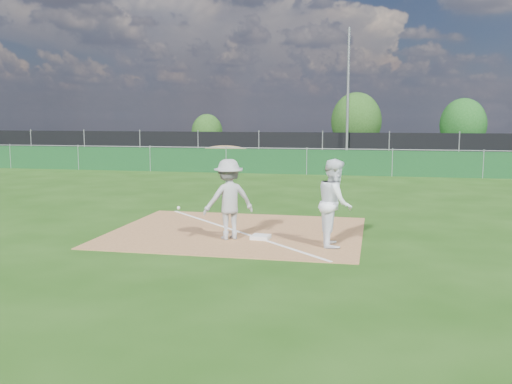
# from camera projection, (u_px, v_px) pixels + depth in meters

# --- Properties ---
(ground) EXTENTS (90.00, 90.00, 0.00)m
(ground) POSITION_uv_depth(u_px,v_px,m) (291.00, 187.00, 22.58)
(ground) COLOR #1A400D
(ground) RESTS_ON ground
(infield_dirt) EXTENTS (6.00, 5.00, 0.02)m
(infield_dirt) POSITION_uv_depth(u_px,v_px,m) (237.00, 232.00, 13.85)
(infield_dirt) COLOR #96653C
(infield_dirt) RESTS_ON ground
(foul_line) EXTENTS (5.01, 5.01, 0.01)m
(foul_line) POSITION_uv_depth(u_px,v_px,m) (237.00, 231.00, 13.85)
(foul_line) COLOR white
(foul_line) RESTS_ON infield_dirt
(green_fence) EXTENTS (44.00, 0.05, 1.20)m
(green_fence) POSITION_uv_depth(u_px,v_px,m) (307.00, 162.00, 27.35)
(green_fence) COLOR #0F3A19
(green_fence) RESTS_ON ground
(dirt_mound) EXTENTS (3.38, 2.60, 1.17)m
(dirt_mound) POSITION_uv_depth(u_px,v_px,m) (225.00, 156.00, 31.77)
(dirt_mound) COLOR olive
(dirt_mound) RESTS_ON ground
(black_fence) EXTENTS (46.00, 0.04, 1.80)m
(black_fence) POSITION_uv_depth(u_px,v_px,m) (322.00, 147.00, 35.07)
(black_fence) COLOR black
(black_fence) RESTS_ON ground
(parking_lot) EXTENTS (46.00, 9.00, 0.01)m
(parking_lot) POSITION_uv_depth(u_px,v_px,m) (329.00, 156.00, 40.03)
(parking_lot) COLOR black
(parking_lot) RESTS_ON ground
(light_pole) EXTENTS (0.16, 0.16, 8.00)m
(light_pole) POSITION_uv_depth(u_px,v_px,m) (348.00, 96.00, 34.05)
(light_pole) COLOR slate
(light_pole) RESTS_ON ground
(first_base) EXTENTS (0.44, 0.44, 0.08)m
(first_base) POSITION_uv_depth(u_px,v_px,m) (261.00, 237.00, 13.01)
(first_base) COLOR silver
(first_base) RESTS_ON infield_dirt
(play_at_first) EXTENTS (1.94, 1.21, 1.82)m
(play_at_first) POSITION_uv_depth(u_px,v_px,m) (229.00, 199.00, 12.91)
(play_at_first) COLOR #AAAAAD
(play_at_first) RESTS_ON infield_dirt
(runner) EXTENTS (0.84, 1.01, 1.90)m
(runner) POSITION_uv_depth(u_px,v_px,m) (335.00, 203.00, 12.27)
(runner) COLOR white
(runner) RESTS_ON ground
(car_left) EXTENTS (4.87, 3.11, 1.54)m
(car_left) POSITION_uv_depth(u_px,v_px,m) (218.00, 144.00, 40.88)
(car_left) COLOR #979A9E
(car_left) RESTS_ON parking_lot
(car_mid) EXTENTS (4.80, 2.17, 1.53)m
(car_mid) POSITION_uv_depth(u_px,v_px,m) (324.00, 145.00, 39.60)
(car_mid) COLOR black
(car_mid) RESTS_ON parking_lot
(car_right) EXTENTS (4.97, 2.99, 1.35)m
(car_right) POSITION_uv_depth(u_px,v_px,m) (407.00, 147.00, 39.34)
(car_right) COLOR black
(car_right) RESTS_ON parking_lot
(tree_left) EXTENTS (2.49, 2.49, 2.95)m
(tree_left) POSITION_uv_depth(u_px,v_px,m) (207.00, 132.00, 45.98)
(tree_left) COLOR #382316
(tree_left) RESTS_ON ground
(tree_mid) EXTENTS (3.90, 3.90, 4.62)m
(tree_mid) POSITION_uv_depth(u_px,v_px,m) (356.00, 121.00, 44.37)
(tree_mid) COLOR #382316
(tree_mid) RESTS_ON ground
(tree_right) EXTENTS (3.51, 3.51, 4.16)m
(tree_right) POSITION_uv_depth(u_px,v_px,m) (463.00, 124.00, 43.95)
(tree_right) COLOR #382316
(tree_right) RESTS_ON ground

